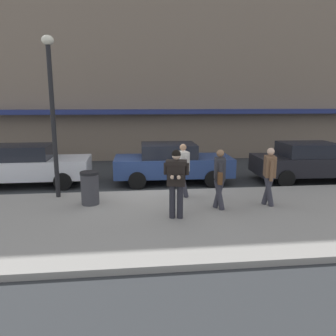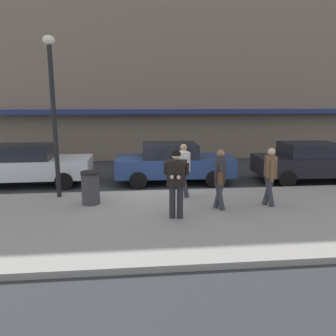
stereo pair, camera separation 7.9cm
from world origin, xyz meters
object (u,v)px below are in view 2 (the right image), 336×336
(trash_bin, at_px, (91,188))
(parked_sedan_near, at_px, (29,165))
(parked_sedan_mid, at_px, (173,163))
(pedestrian_dark_coat, at_px, (270,173))
(street_lamp_post, at_px, (53,101))
(pedestrian_in_light_coat, at_px, (184,167))
(pedestrian_with_bag, at_px, (220,176))
(parked_sedan_far, at_px, (312,162))
(man_texting_on_phone, at_px, (176,177))

(trash_bin, bearing_deg, parked_sedan_near, 131.04)
(parked_sedan_near, bearing_deg, parked_sedan_mid, -1.78)
(pedestrian_dark_coat, distance_m, street_lamp_post, 6.79)
(parked_sedan_near, bearing_deg, street_lamp_post, -54.52)
(pedestrian_in_light_coat, bearing_deg, trash_bin, -171.22)
(pedestrian_in_light_coat, distance_m, pedestrian_with_bag, 1.55)
(parked_sedan_far, relative_size, street_lamp_post, 0.93)
(parked_sedan_far, distance_m, street_lamp_post, 9.83)
(pedestrian_in_light_coat, xyz_separation_m, trash_bin, (-2.83, -0.44, -0.47))
(parked_sedan_far, distance_m, pedestrian_dark_coat, 4.50)
(man_texting_on_phone, bearing_deg, pedestrian_with_bag, 24.69)
(parked_sedan_near, relative_size, pedestrian_with_bag, 2.66)
(pedestrian_in_light_coat, distance_m, trash_bin, 2.90)
(parked_sedan_mid, distance_m, street_lamp_post, 4.99)
(parked_sedan_mid, height_order, pedestrian_dark_coat, pedestrian_dark_coat)
(trash_bin, bearing_deg, street_lamp_post, 141.63)
(parked_sedan_near, bearing_deg, man_texting_on_phone, -42.06)
(parked_sedan_near, xyz_separation_m, street_lamp_post, (1.56, -2.19, 2.35))
(parked_sedan_near, height_order, street_lamp_post, street_lamp_post)
(parked_sedan_near, height_order, trash_bin, parked_sedan_near)
(parked_sedan_mid, bearing_deg, trash_bin, -133.91)
(parked_sedan_mid, relative_size, pedestrian_dark_coat, 2.67)
(parked_sedan_near, xyz_separation_m, parked_sedan_far, (10.96, -0.54, 0.00))
(pedestrian_in_light_coat, bearing_deg, parked_sedan_mid, 90.84)
(parked_sedan_near, height_order, pedestrian_dark_coat, pedestrian_dark_coat)
(pedestrian_in_light_coat, distance_m, pedestrian_dark_coat, 2.60)
(pedestrian_dark_coat, bearing_deg, pedestrian_with_bag, -173.32)
(parked_sedan_mid, xyz_separation_m, pedestrian_with_bag, (0.86, -3.78, 0.32))
(man_texting_on_phone, relative_size, pedestrian_with_bag, 1.06)
(pedestrian_in_light_coat, height_order, pedestrian_dark_coat, same)
(parked_sedan_near, distance_m, trash_bin, 4.08)
(parked_sedan_far, bearing_deg, trash_bin, -162.98)
(parked_sedan_mid, bearing_deg, parked_sedan_far, -3.83)
(parked_sedan_near, bearing_deg, parked_sedan_far, -2.80)
(parked_sedan_far, xyz_separation_m, man_texting_on_phone, (-5.93, -4.01, 0.46))
(parked_sedan_mid, height_order, trash_bin, parked_sedan_mid)
(parked_sedan_near, height_order, pedestrian_with_bag, pedestrian_with_bag)
(parked_sedan_near, bearing_deg, pedestrian_dark_coat, -25.64)
(parked_sedan_far, relative_size, pedestrian_in_light_coat, 2.68)
(parked_sedan_far, bearing_deg, pedestrian_in_light_coat, -158.95)
(parked_sedan_far, height_order, pedestrian_in_light_coat, pedestrian_in_light_coat)
(pedestrian_dark_coat, xyz_separation_m, trash_bin, (-5.17, 0.69, -0.47))
(man_texting_on_phone, distance_m, pedestrian_dark_coat, 2.93)
(street_lamp_post, bearing_deg, pedestrian_dark_coat, -14.07)
(street_lamp_post, bearing_deg, pedestrian_in_light_coat, -6.43)
(pedestrian_dark_coat, bearing_deg, parked_sedan_near, 154.36)
(parked_sedan_near, distance_m, man_texting_on_phone, 6.80)
(pedestrian_in_light_coat, distance_m, street_lamp_post, 4.46)
(parked_sedan_near, distance_m, parked_sedan_far, 10.98)
(street_lamp_post, bearing_deg, parked_sedan_mid, 27.35)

